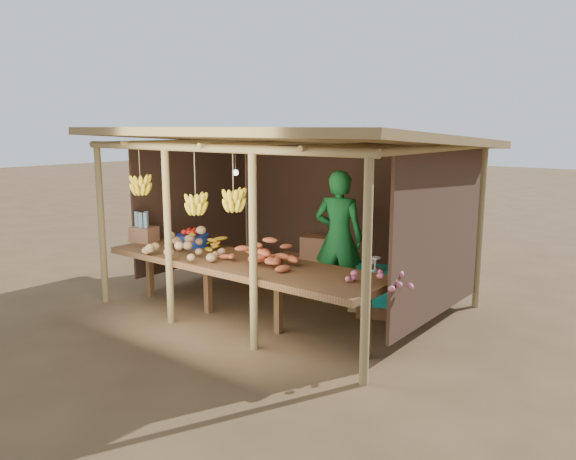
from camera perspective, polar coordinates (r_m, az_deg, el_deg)
The scene contains 13 objects.
ground at distance 7.90m, azimuth 0.00°, elevation -7.51°, with size 60.00×60.00×0.00m, color brown.
stall_structure at distance 7.55m, azimuth -0.46°, elevation 6.49°, with size 4.70×3.50×2.43m.
counter at distance 7.00m, azimuth -4.81°, elevation -3.62°, with size 3.90×1.05×0.80m.
potato_heap at distance 7.27m, azimuth -10.42°, elevation -1.24°, with size 1.04×0.62×0.37m, color #9C7B50, non-canonical shape.
sweet_potato_heap at distance 6.82m, azimuth -2.55°, elevation -1.89°, with size 0.99×0.59×0.36m, color #C25831, non-canonical shape.
onion_heap at distance 5.92m, azimuth 9.33°, elevation -3.97°, with size 0.70×0.42×0.35m, color #CB637A, non-canonical shape.
banana_pile at distance 7.76m, azimuth -8.53°, elevation -0.53°, with size 0.52×0.31×0.34m, color yellow, non-canonical shape.
tomato_basin at distance 7.94m, azimuth -9.67°, elevation -0.87°, with size 0.45×0.45×0.24m.
bottle_box at distance 8.34m, azimuth -14.43°, elevation -0.02°, with size 0.40×0.35×0.44m.
vendor at distance 7.75m, azimuth 5.19°, elevation -0.78°, with size 0.68×0.45×1.86m, color #197430.
tarp_crate at distance 7.49m, azimuth 9.43°, elevation -6.07°, with size 0.84×0.79×0.79m.
carton_stack at distance 9.04m, azimuth 2.08°, elevation -3.12°, with size 1.02×0.47×0.72m.
burlap_sacks at distance 9.40m, azimuth -2.43°, elevation -3.18°, with size 0.72×0.38×0.51m.
Camera 1 is at (4.64, -5.91, 2.43)m, focal length 35.00 mm.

